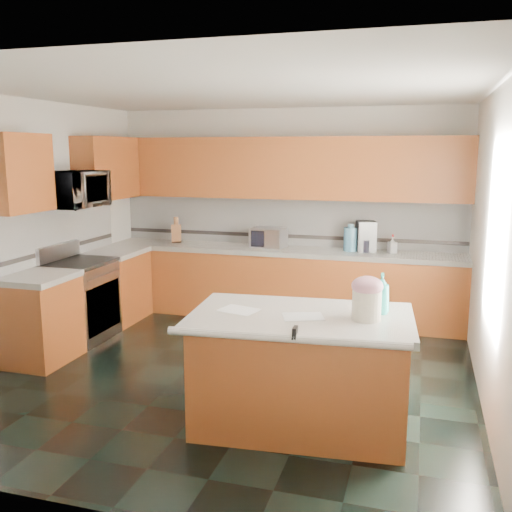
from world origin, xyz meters
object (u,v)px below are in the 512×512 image
(treat_jar, at_px, (367,305))
(coffee_maker, at_px, (366,236))
(island_top, at_px, (301,318))
(island_base, at_px, (300,374))
(soap_bottle_island, at_px, (382,294))
(toaster_oven, at_px, (268,238))
(knife_block, at_px, (176,234))

(treat_jar, distance_m, coffee_maker, 2.98)
(island_top, bearing_deg, treat_jar, -6.02)
(island_base, distance_m, treat_jar, 0.78)
(island_base, xyz_separation_m, treat_jar, (0.50, -0.01, 0.60))
(island_base, bearing_deg, island_top, -94.65)
(soap_bottle_island, height_order, toaster_oven, soap_bottle_island)
(island_base, height_order, soap_bottle_island, soap_bottle_island)
(island_base, relative_size, treat_jar, 7.13)
(toaster_oven, xyz_separation_m, coffee_maker, (1.25, 0.03, 0.07))
(knife_block, relative_size, coffee_maker, 0.63)
(island_base, distance_m, coffee_maker, 3.03)
(toaster_oven, height_order, coffee_maker, coffee_maker)
(soap_bottle_island, bearing_deg, treat_jar, -116.58)
(treat_jar, xyz_separation_m, soap_bottle_island, (0.09, 0.20, 0.05))
(island_base, distance_m, soap_bottle_island, 0.90)
(island_base, xyz_separation_m, island_top, (0.00, -0.00, 0.46))
(treat_jar, distance_m, toaster_oven, 3.32)
(soap_bottle_island, bearing_deg, knife_block, 135.63)
(island_top, height_order, treat_jar, treat_jar)
(island_base, relative_size, island_top, 0.94)
(treat_jar, distance_m, knife_block, 4.09)
(soap_bottle_island, relative_size, coffee_maker, 0.84)
(island_top, distance_m, knife_block, 3.76)
(soap_bottle_island, distance_m, coffee_maker, 2.79)
(island_base, relative_size, soap_bottle_island, 5.03)
(island_base, relative_size, knife_block, 6.66)
(soap_bottle_island, bearing_deg, island_base, -163.85)
(treat_jar, bearing_deg, island_top, 157.57)
(toaster_oven, bearing_deg, island_top, -61.35)
(island_base, distance_m, toaster_oven, 3.17)
(coffee_maker, bearing_deg, island_base, -110.37)
(knife_block, distance_m, coffee_maker, 2.55)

